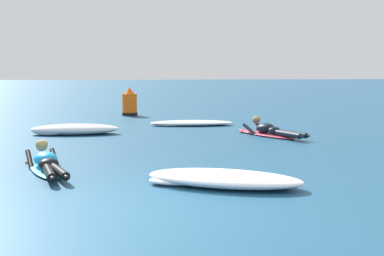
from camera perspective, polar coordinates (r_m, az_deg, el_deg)
The scene contains 7 objects.
ground_plane at distance 16.23m, azimuth -5.92°, elevation 0.57°, with size 120.00×120.00×0.00m, color navy.
surfer_near at distance 8.97m, azimuth -16.47°, elevation -3.95°, with size 1.17×2.35×0.55m.
surfer_far at distance 13.21m, azimuth 8.91°, elevation -0.33°, with size 1.55×2.40×0.54m.
whitewater_front at distance 15.43m, azimuth -0.03°, elevation 0.57°, with size 2.63×0.84×0.17m.
whitewater_mid_left at distance 13.75m, azimuth -13.38°, elevation -0.17°, with size 2.38×0.86×0.29m.
whitewater_mid_right at distance 7.57m, azimuth 3.74°, elevation -5.90°, with size 2.57×1.70×0.24m.
channel_marker_buoy at distance 18.82m, azimuth -7.23°, elevation 2.75°, with size 0.59×0.59×1.07m.
Camera 1 is at (0.11, -6.13, 1.80)m, focal length 46.08 mm.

